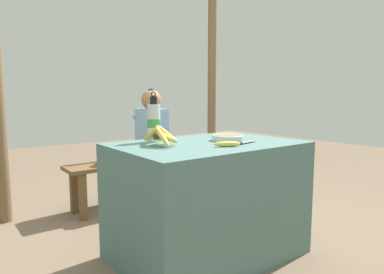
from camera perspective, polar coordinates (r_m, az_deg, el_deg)
name	(u,v)px	position (r m, az deg, el deg)	size (l,w,h in m)	color
ground_plane	(207,254)	(2.52, 2.49, -18.95)	(12.00, 12.00, 0.00)	#75604C
market_counter	(207,200)	(2.38, 2.55, -10.38)	(1.22, 0.83, 0.79)	#4C706B
banana_bunch_ripe	(161,135)	(2.15, -5.26, 0.29)	(0.19, 0.31, 0.14)	#4C381E
serving_bowl	(228,137)	(2.39, 5.97, -0.04)	(0.22, 0.22, 0.04)	silver
water_bottle	(154,122)	(2.32, -6.38, 2.50)	(0.09, 0.09, 0.34)	silver
loose_banana_front	(227,144)	(2.11, 5.89, -1.17)	(0.17, 0.11, 0.04)	#E0C64C
loose_banana_side	(223,135)	(2.56, 5.27, 0.29)	(0.16, 0.05, 0.04)	#E0C64C
knife	(243,143)	(2.24, 8.53, -0.93)	(0.22, 0.07, 0.02)	#BCBCC1
wooden_bench	(139,167)	(3.51, -8.75, -4.99)	(1.46, 0.32, 0.46)	brown
seated_vendor	(148,137)	(3.47, -7.37, -0.02)	(0.41, 0.39, 1.17)	#232328
banana_bunch_green	(105,159)	(3.33, -14.33, -3.49)	(0.17, 0.23, 0.11)	#4C381E
support_post_far	(212,82)	(4.33, 3.33, 9.11)	(0.10, 0.10, 2.52)	brown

